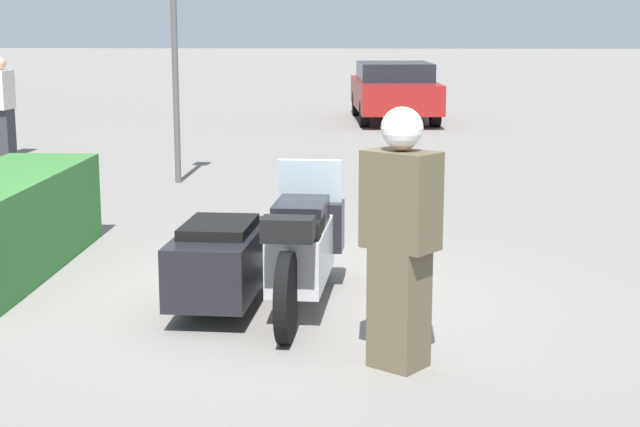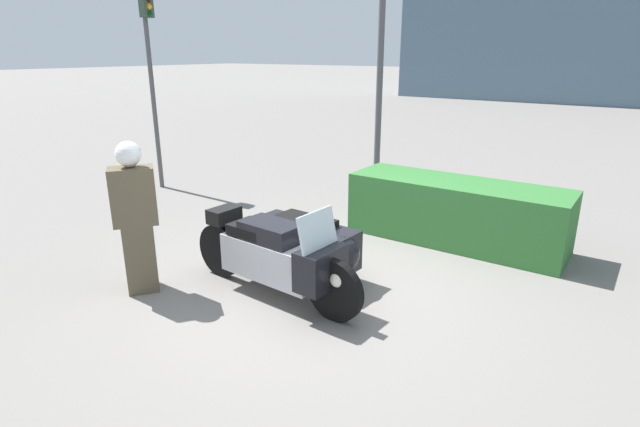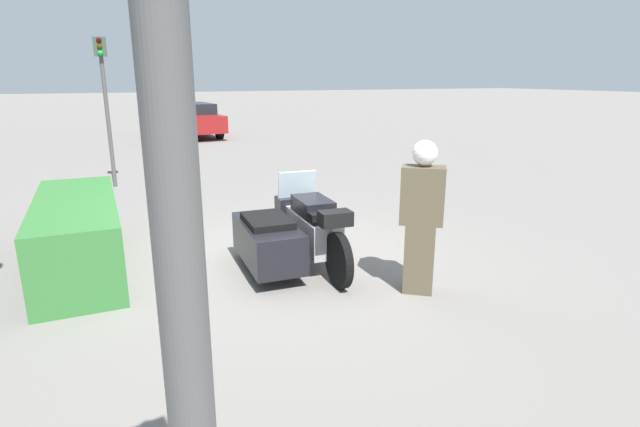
{
  "view_description": "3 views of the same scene",
  "coord_description": "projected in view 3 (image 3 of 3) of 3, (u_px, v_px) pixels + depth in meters",
  "views": [
    {
      "loc": [
        -8.17,
        -0.93,
        2.37
      ],
      "look_at": [
        0.22,
        -0.53,
        0.72
      ],
      "focal_mm": 55.0,
      "sensor_mm": 36.0,
      "label": 1
    },
    {
      "loc": [
        3.23,
        -4.44,
        2.76
      ],
      "look_at": [
        0.05,
        0.15,
        0.93
      ],
      "focal_mm": 28.0,
      "sensor_mm": 36.0,
      "label": 2
    },
    {
      "loc": [
        -6.23,
        2.18,
        2.49
      ],
      "look_at": [
        -1.13,
        -0.11,
        0.95
      ],
      "focal_mm": 28.0,
      "sensor_mm": 36.0,
      "label": 3
    }
  ],
  "objects": [
    {
      "name": "hedge_bush_curbside",
      "position": [
        78.0,
        234.0,
        6.64
      ],
      "size": [
        3.17,
        0.99,
        0.93
      ],
      "primitive_type": "cube",
      "color": "#337033",
      "rests_on": "ground"
    },
    {
      "name": "police_motorcycle",
      "position": [
        287.0,
        232.0,
        6.71
      ],
      "size": [
        2.5,
        1.37,
        1.17
      ],
      "rotation": [
        0.0,
        0.0,
        -0.06
      ],
      "color": "black",
      "rests_on": "ground"
    },
    {
      "name": "ground_plane",
      "position": [
        280.0,
        260.0,
        7.0
      ],
      "size": [
        160.0,
        160.0,
        0.0
      ],
      "primitive_type": "plane",
      "color": "slate"
    },
    {
      "name": "officer_rider",
      "position": [
        421.0,
        214.0,
        5.77
      ],
      "size": [
        0.53,
        0.57,
        1.81
      ],
      "rotation": [
        0.0,
        0.0,
        2.5
      ],
      "color": "brown",
      "rests_on": "ground"
    },
    {
      "name": "traffic_light_far",
      "position": [
        162.0,
        110.0,
        0.83
      ],
      "size": [
        0.22,
        0.28,
        3.76
      ],
      "rotation": [
        0.0,
        0.0,
        0.19
      ],
      "color": "#4C4C4C",
      "rests_on": "ground"
    },
    {
      "name": "parked_car_background",
      "position": [
        190.0,
        119.0,
        21.12
      ],
      "size": [
        4.62,
        2.16,
        1.4
      ],
      "rotation": [
        0.0,
        0.0,
        0.07
      ],
      "color": "maroon",
      "rests_on": "ground"
    },
    {
      "name": "traffic_light_near",
      "position": [
        105.0,
        91.0,
        11.07
      ],
      "size": [
        0.23,
        0.27,
        3.31
      ],
      "rotation": [
        0.0,
        0.0,
        3.06
      ],
      "color": "#4C4C4C",
      "rests_on": "ground"
    }
  ]
}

